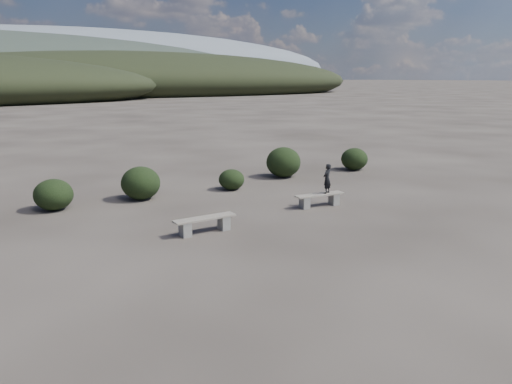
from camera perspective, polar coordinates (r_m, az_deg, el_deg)
ground at (r=11.77m, az=11.54°, el=-8.17°), size 1200.00×1200.00×0.00m
bench_left at (r=13.81m, az=-5.86°, el=-3.59°), size 1.78×0.38×0.45m
bench_right at (r=16.64m, az=7.27°, el=-0.78°), size 1.75×0.56×0.43m
seated_person at (r=16.65m, az=8.12°, el=1.52°), size 0.42×0.36×0.98m
shrub_a at (r=17.32m, az=-22.15°, el=-0.28°), size 1.24×1.24×1.01m
shrub_b at (r=17.89m, az=-13.04°, el=1.00°), size 1.36×1.36×1.16m
shrub_c at (r=19.01m, az=-2.81°, el=1.44°), size 0.98×0.98×0.78m
shrub_d at (r=21.40m, az=3.16°, el=3.42°), size 1.47×1.47×1.29m
shrub_e at (r=23.49m, az=11.18°, el=3.72°), size 1.22×1.22×1.02m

